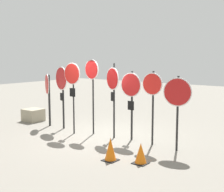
% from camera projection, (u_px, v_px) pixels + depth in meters
% --- Properties ---
extents(ground_plane, '(40.00, 40.00, 0.00)m').
position_uv_depth(ground_plane, '(101.00, 137.00, 10.39)').
color(ground_plane, gray).
extents(stop_sign_0, '(0.67, 0.44, 2.00)m').
position_uv_depth(stop_sign_0, '(48.00, 89.00, 11.89)').
color(stop_sign_0, black).
rests_on(stop_sign_0, ground).
extents(stop_sign_1, '(0.82, 0.28, 2.30)m').
position_uv_depth(stop_sign_1, '(62.00, 84.00, 11.38)').
color(stop_sign_1, black).
rests_on(stop_sign_1, ground).
extents(stop_sign_2, '(0.74, 0.11, 2.46)m').
position_uv_depth(stop_sign_2, '(72.00, 80.00, 10.58)').
color(stop_sign_2, black).
rests_on(stop_sign_2, ground).
extents(stop_sign_3, '(0.67, 0.16, 2.57)m').
position_uv_depth(stop_sign_3, '(92.00, 77.00, 10.52)').
color(stop_sign_3, black).
rests_on(stop_sign_3, ground).
extents(stop_sign_4, '(0.68, 0.30, 2.45)m').
position_uv_depth(stop_sign_4, '(113.00, 85.00, 10.05)').
color(stop_sign_4, black).
rests_on(stop_sign_4, ground).
extents(stop_sign_5, '(0.76, 0.13, 2.21)m').
position_uv_depth(stop_sign_5, '(131.00, 91.00, 9.81)').
color(stop_sign_5, black).
rests_on(stop_sign_5, ground).
extents(stop_sign_6, '(0.67, 0.12, 2.24)m').
position_uv_depth(stop_sign_6, '(152.00, 91.00, 9.27)').
color(stop_sign_6, black).
rests_on(stop_sign_6, ground).
extents(stop_sign_7, '(0.80, 0.19, 2.13)m').
position_uv_depth(stop_sign_7, '(177.00, 97.00, 8.65)').
color(stop_sign_7, black).
rests_on(stop_sign_7, ground).
extents(traffic_cone_0, '(0.36, 0.36, 0.53)m').
position_uv_depth(traffic_cone_0, '(141.00, 153.00, 7.80)').
color(traffic_cone_0, black).
rests_on(traffic_cone_0, ground).
extents(traffic_cone_1, '(0.36, 0.36, 0.60)m').
position_uv_depth(traffic_cone_1, '(110.00, 149.00, 8.01)').
color(traffic_cone_1, black).
rests_on(traffic_cone_1, ground).
extents(storage_crate, '(0.74, 0.69, 0.50)m').
position_uv_depth(storage_crate, '(33.00, 115.00, 12.93)').
color(storage_crate, '#9E937A').
rests_on(storage_crate, ground).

